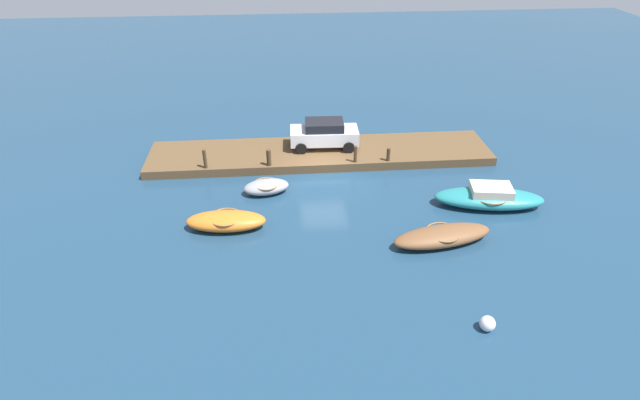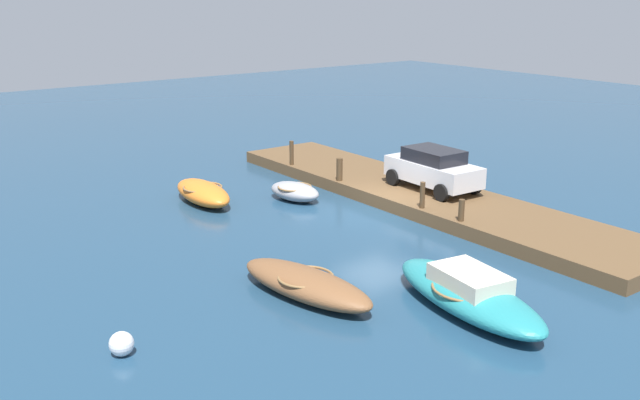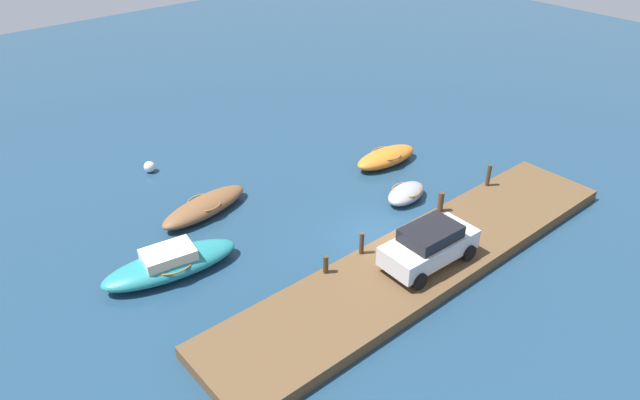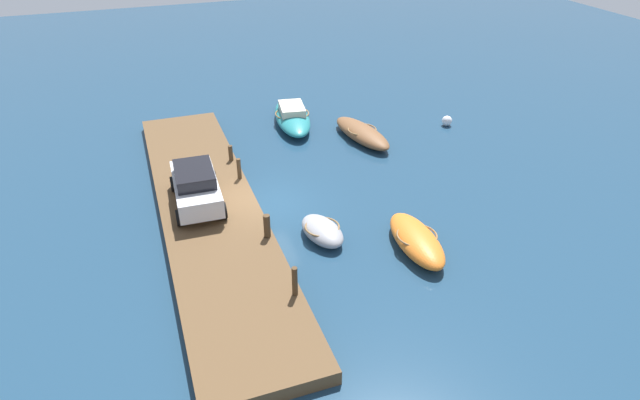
# 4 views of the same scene
# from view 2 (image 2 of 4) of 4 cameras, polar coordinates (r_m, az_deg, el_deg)

# --- Properties ---
(ground_plane) EXTENTS (84.00, 84.00, 0.00)m
(ground_plane) POSITION_cam_2_polar(r_m,az_deg,el_deg) (26.25, 4.53, -0.96)
(ground_plane) COLOR navy
(dock_platform) EXTENTS (19.43, 3.83, 0.49)m
(dock_platform) POSITION_cam_2_polar(r_m,az_deg,el_deg) (27.65, 8.03, 0.36)
(dock_platform) COLOR brown
(dock_platform) RESTS_ON ground_plane
(rowboat_orange) EXTENTS (3.69, 1.65, 0.80)m
(rowboat_orange) POSITION_cam_2_polar(r_m,az_deg,el_deg) (27.55, -9.38, 0.60)
(rowboat_orange) COLOR orange
(rowboat_orange) RESTS_ON ground_plane
(rowboat_brown) EXTENTS (4.66, 2.17, 0.74)m
(rowboat_brown) POSITION_cam_2_polar(r_m,az_deg,el_deg) (18.95, -1.15, -6.73)
(rowboat_brown) COLOR brown
(rowboat_brown) RESTS_ON ground_plane
(motorboat_teal) EXTENTS (5.47, 2.59, 1.10)m
(motorboat_teal) POSITION_cam_2_polar(r_m,az_deg,el_deg) (18.52, 11.80, -7.34)
(motorboat_teal) COLOR teal
(motorboat_teal) RESTS_ON ground_plane
(dinghy_grey) EXTENTS (2.48, 1.64, 0.69)m
(dinghy_grey) POSITION_cam_2_polar(r_m,az_deg,el_deg) (27.57, -2.04, 0.71)
(dinghy_grey) COLOR #939399
(dinghy_grey) RESTS_ON ground_plane
(mooring_post_west) EXTENTS (0.20, 0.20, 0.74)m
(mooring_post_west) POSITION_cam_2_polar(r_m,az_deg,el_deg) (23.94, 11.28, -0.81)
(mooring_post_west) COLOR #47331E
(mooring_post_west) RESTS_ON dock_platform
(mooring_post_mid_west) EXTENTS (0.18, 0.18, 0.94)m
(mooring_post_mid_west) POSITION_cam_2_polar(r_m,az_deg,el_deg) (25.11, 8.22, 0.39)
(mooring_post_mid_west) COLOR #47331E
(mooring_post_mid_west) RESTS_ON dock_platform
(mooring_post_mid_east) EXTENTS (0.25, 0.25, 0.91)m
(mooring_post_mid_east) POSITION_cam_2_polar(r_m,az_deg,el_deg) (28.50, 1.57, 2.47)
(mooring_post_mid_east) COLOR #47331E
(mooring_post_mid_east) RESTS_ON dock_platform
(mooring_post_east) EXTENTS (0.18, 0.18, 1.06)m
(mooring_post_east) POSITION_cam_2_polar(r_m,az_deg,el_deg) (31.13, -2.29, 3.80)
(mooring_post_east) COLOR #47331E
(mooring_post_east) RESTS_ON dock_platform
(parked_car) EXTENTS (3.91, 2.00, 1.59)m
(parked_car) POSITION_cam_2_polar(r_m,az_deg,el_deg) (27.46, 9.07, 2.53)
(parked_car) COLOR silver
(parked_car) RESTS_ON dock_platform
(marker_buoy) EXTENTS (0.56, 0.56, 0.56)m
(marker_buoy) POSITION_cam_2_polar(r_m,az_deg,el_deg) (16.74, -15.64, -11.05)
(marker_buoy) COLOR silver
(marker_buoy) RESTS_ON ground_plane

